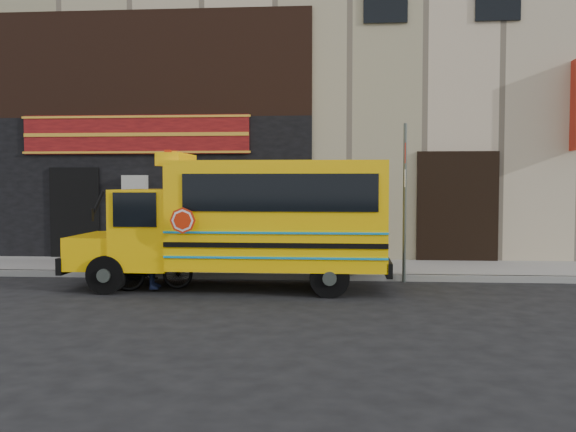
{
  "coord_description": "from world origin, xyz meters",
  "views": [
    {
      "loc": [
        0.79,
        -12.44,
        2.31
      ],
      "look_at": [
        -0.38,
        1.85,
        1.55
      ],
      "focal_mm": 40.0,
      "sensor_mm": 36.0,
      "label": 1
    }
  ],
  "objects_px": {
    "school_bus": "(249,219)",
    "sign_pole": "(405,196)",
    "cyclist": "(154,248)",
    "bicycle": "(154,267)"
  },
  "relations": [
    {
      "from": "school_bus",
      "to": "sign_pole",
      "type": "relative_size",
      "value": 1.9
    },
    {
      "from": "sign_pole",
      "to": "cyclist",
      "type": "xyz_separation_m",
      "value": [
        -5.42,
        -1.53,
        -1.08
      ]
    },
    {
      "from": "bicycle",
      "to": "sign_pole",
      "type": "bearing_deg",
      "value": -95.18
    },
    {
      "from": "school_bus",
      "to": "cyclist",
      "type": "xyz_separation_m",
      "value": [
        -1.98,
        -0.41,
        -0.6
      ]
    },
    {
      "from": "cyclist",
      "to": "school_bus",
      "type": "bearing_deg",
      "value": -90.1
    },
    {
      "from": "bicycle",
      "to": "cyclist",
      "type": "relative_size",
      "value": 0.91
    },
    {
      "from": "sign_pole",
      "to": "bicycle",
      "type": "distance_m",
      "value": 5.83
    },
    {
      "from": "bicycle",
      "to": "cyclist",
      "type": "xyz_separation_m",
      "value": [
        0.02,
        -0.02,
        0.41
      ]
    },
    {
      "from": "school_bus",
      "to": "cyclist",
      "type": "height_order",
      "value": "school_bus"
    },
    {
      "from": "school_bus",
      "to": "sign_pole",
      "type": "xyz_separation_m",
      "value": [
        3.44,
        1.11,
        0.48
      ]
    }
  ]
}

